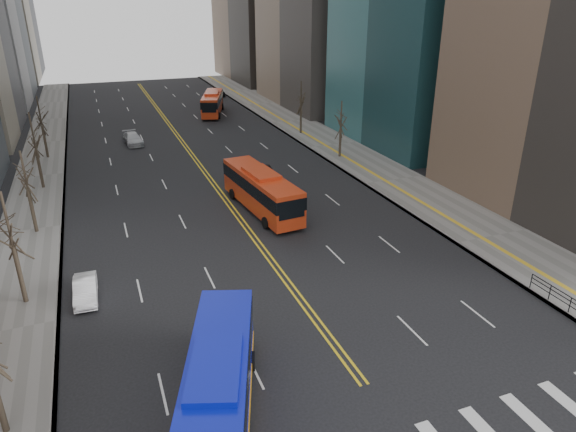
# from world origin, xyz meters

# --- Properties ---
(sidewalk_right) EXTENTS (7.00, 130.00, 0.15)m
(sidewalk_right) POSITION_xyz_m (17.50, 45.00, 0.07)
(sidewalk_right) COLOR slate
(sidewalk_right) RESTS_ON ground
(sidewalk_left) EXTENTS (5.00, 130.00, 0.15)m
(sidewalk_left) POSITION_xyz_m (-16.50, 45.00, 0.07)
(sidewalk_left) COLOR slate
(sidewalk_left) RESTS_ON ground
(centerline) EXTENTS (0.55, 100.00, 0.01)m
(centerline) POSITION_xyz_m (0.00, 55.00, 0.01)
(centerline) COLOR gold
(centerline) RESTS_ON ground
(pedestrian_railing) EXTENTS (0.06, 6.06, 1.02)m
(pedestrian_railing) POSITION_xyz_m (14.30, 6.00, 0.82)
(pedestrian_railing) COLOR black
(pedestrian_railing) RESTS_ON sidewalk_right
(street_trees) EXTENTS (35.20, 47.20, 7.60)m
(street_trees) POSITION_xyz_m (-7.18, 34.55, 4.87)
(street_trees) COLOR #31261E
(street_trees) RESTS_ON ground
(blue_bus) EXTENTS (6.64, 12.69, 3.63)m
(blue_bus) POSITION_xyz_m (-7.33, 4.78, 1.90)
(blue_bus) COLOR #0A14A4
(blue_bus) RESTS_ON ground
(red_bus_near) EXTENTS (3.85, 11.79, 3.66)m
(red_bus_near) POSITION_xyz_m (2.35, 27.95, 2.03)
(red_bus_near) COLOR red
(red_bus_near) RESTS_ON ground
(red_bus_far) EXTENTS (5.97, 11.36, 3.53)m
(red_bus_far) POSITION_xyz_m (7.75, 68.96, 1.96)
(red_bus_far) COLOR red
(red_bus_far) RESTS_ON ground
(car_white) EXTENTS (1.47, 3.93, 1.28)m
(car_white) POSITION_xyz_m (-12.50, 18.19, 0.64)
(car_white) COLOR white
(car_white) RESTS_ON ground
(car_dark_mid) EXTENTS (2.20, 3.88, 1.24)m
(car_dark_mid) POSITION_xyz_m (5.64, 36.10, 0.62)
(car_dark_mid) COLOR black
(car_dark_mid) RESTS_ON ground
(car_silver) EXTENTS (2.46, 5.12, 1.44)m
(car_silver) POSITION_xyz_m (-6.06, 54.73, 0.72)
(car_silver) COLOR #ACADB2
(car_silver) RESTS_ON ground
(car_dark_far) EXTENTS (2.83, 5.10, 1.35)m
(car_dark_far) POSITION_xyz_m (12.50, 84.69, 0.68)
(car_dark_far) COLOR black
(car_dark_far) RESTS_ON ground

